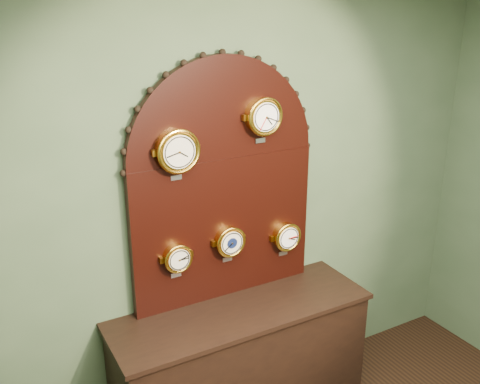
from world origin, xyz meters
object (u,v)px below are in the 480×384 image
shop_counter (242,366)px  hygrometer (177,258)px  tide_clock (286,236)px  arabic_clock (264,116)px  display_board (224,175)px  barometer (230,241)px  roman_clock (177,151)px

shop_counter → hygrometer: bearing=155.8°
tide_clock → arabic_clock: bearing=-179.7°
arabic_clock → hygrometer: size_ratio=1.23×
display_board → hygrometer: 0.56m
display_board → arabic_clock: (0.23, -0.07, 0.34)m
shop_counter → barometer: barometer is taller
display_board → arabic_clock: bearing=-16.0°
display_board → arabic_clock: 0.42m
roman_clock → hygrometer: bearing=175.8°
hygrometer → arabic_clock: bearing=-0.1°
arabic_clock → barometer: (-0.23, 0.00, -0.75)m
shop_counter → roman_clock: size_ratio=5.27×
hygrometer → barometer: barometer is taller
hygrometer → roman_clock: bearing=-4.2°
arabic_clock → barometer: size_ratio=1.13×
tide_clock → display_board: bearing=171.1°
arabic_clock → roman_clock: bearing=-179.9°
roman_clock → hygrometer: size_ratio=1.32×
shop_counter → arabic_clock: arabic_clock is taller
roman_clock → barometer: bearing=0.2°
barometer → arabic_clock: bearing=-0.2°
display_board → barometer: (0.00, -0.07, -0.41)m
display_board → shop_counter: bearing=-90.0°
display_board → hygrometer: (-0.34, -0.07, -0.44)m
roman_clock → barometer: roman_clock is taller
roman_clock → barometer: 0.69m
shop_counter → tide_clock: bearing=20.1°
display_board → tide_clock: display_board is taller
roman_clock → hygrometer: (-0.03, 0.00, -0.64)m
display_board → tide_clock: (0.42, -0.07, -0.47)m
roman_clock → arabic_clock: size_ratio=1.07×
hygrometer → shop_counter: bearing=-24.2°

